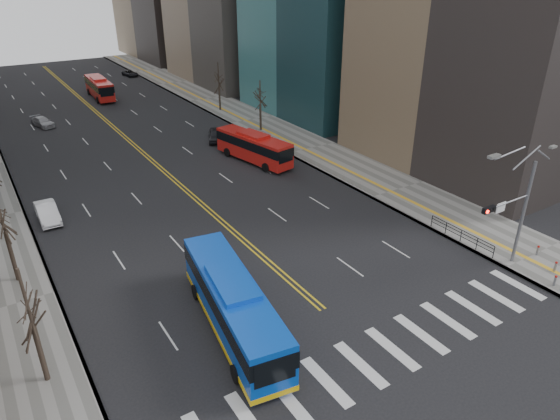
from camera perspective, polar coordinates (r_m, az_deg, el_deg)
name	(u,v)px	position (r m, az deg, el deg)	size (l,w,h in m)	color
ground	(376,356)	(29.86, 10.96, -16.08)	(220.00, 220.00, 0.00)	black
sidewalk_right	(252,120)	(71.83, -3.23, 10.28)	(7.00, 130.00, 0.15)	slate
crosswalk	(376,356)	(29.86, 10.96, -16.07)	(26.70, 4.00, 0.01)	silver
centerline	(108,122)	(74.80, -19.08, 9.48)	(0.55, 100.00, 0.01)	gold
signal_mast	(513,208)	(37.71, 25.08, 0.17)	(5.37, 0.37, 9.39)	gray
pedestrian_railing	(461,234)	(41.79, 20.01, -2.57)	(0.06, 6.06, 1.02)	black
bollards	(549,265)	(40.70, 28.39, -5.58)	(2.87, 3.17, 0.78)	gray
street_trees	(84,135)	(52.80, -21.51, 7.96)	(35.20, 47.20, 7.60)	#2C211B
blue_bus	(233,304)	(30.05, -5.37, -10.62)	(4.52, 12.76, 3.63)	#0C45C0
red_bus_near	(254,146)	(55.62, -3.04, 7.34)	(4.30, 10.57, 3.29)	red
red_bus_far	(99,87)	(88.91, -19.96, 13.12)	(2.95, 10.60, 3.35)	red
car_white	(47,213)	(47.19, -25.05, -0.26)	(1.58, 4.53, 1.49)	white
car_dark_mid	(216,135)	(63.20, -7.35, 8.50)	(1.82, 4.52, 1.54)	black
car_silver	(43,122)	(75.79, -25.49, 9.07)	(1.76, 4.34, 1.26)	#9B9BA0
car_dark_far	(130,73)	(105.70, -16.77, 14.74)	(1.89, 4.10, 1.14)	black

